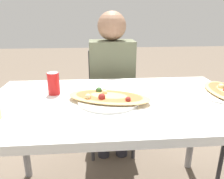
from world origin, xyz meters
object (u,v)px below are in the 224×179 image
Objects in this scene: soda_can at (54,83)px; dining_table at (115,112)px; pizza_main at (108,98)px; chair_far_seated at (111,95)px; person_seated at (112,75)px.

dining_table is at bearing -19.43° from soda_can.
dining_table is at bearing 22.40° from pizza_main.
soda_can is (-0.37, -0.61, 0.31)m from chair_far_seated.
chair_far_seated is at bearing 58.78° from soda_can.
person_seated is (-0.00, -0.11, 0.21)m from chair_far_seated.
dining_table is 2.87× the size of pizza_main.
dining_table is 0.62m from person_seated.
person_seated is (0.03, 0.61, 0.04)m from dining_table.
pizza_main is (-0.07, -0.63, 0.05)m from person_seated.
chair_far_seated reaches higher than pizza_main.
person_seated is at bearing 53.33° from soda_can.
dining_table is 0.38m from soda_can.
person_seated is at bearing 86.88° from dining_table.
chair_far_seated is at bearing 87.37° from dining_table.
chair_far_seated is at bearing -90.00° from person_seated.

